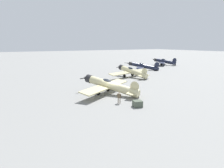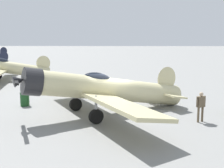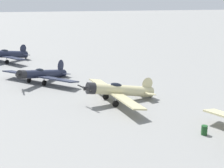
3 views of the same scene
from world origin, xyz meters
The scene contains 5 objects.
ground_plane centered at (0.00, 0.00, 0.00)m, with size 400.00×400.00×0.00m, color gray.
airplane_foreground centered at (0.48, 0.27, 1.52)m, with size 10.17×11.80×3.05m.
airplane_mid_apron centered at (12.12, -12.93, 1.52)m, with size 9.85×13.63×2.97m.
ground_crew_mechanic centered at (-4.87, 1.68, 1.00)m, with size 0.57×0.42×1.66m.
fuel_drum centered at (5.97, -1.66, 0.47)m, with size 0.63×0.63×0.94m.
Camera 2 is at (-0.61, 16.46, 4.40)m, focal length 44.48 mm.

